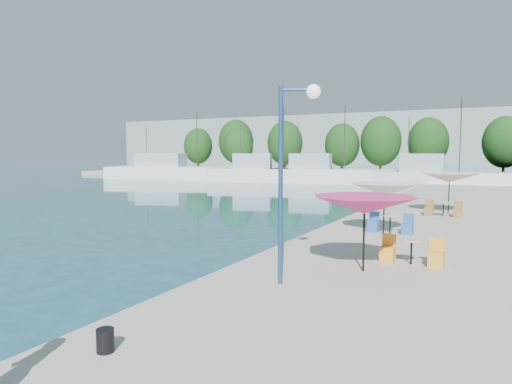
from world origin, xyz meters
The scene contains 22 objects.
quay_far centered at (-8.00, 67.00, 0.30)m, with size 90.00×16.00×0.60m, color #A19D92.
hill_west centered at (-30.00, 160.00, 8.00)m, with size 180.00×40.00×16.00m, color gray.
trawler_01 centered at (-29.12, 56.27, 1.07)m, with size 22.88×13.02×10.20m.
trawler_02 centered at (-14.47, 56.57, 1.07)m, with size 17.04×10.00×10.20m.
trawler_03 centered at (-6.45, 57.48, 1.07)m, with size 17.59×8.03×10.20m.
trawler_04 centered at (7.28, 55.25, 1.07)m, with size 15.31×4.77×10.20m.
tree_01 centered at (-36.07, 71.05, 5.08)m, with size 5.25×5.25×7.77m.
tree_02 centered at (-28.46, 71.85, 5.87)m, with size 6.17×6.17×9.14m.
tree_03 centered at (-25.82, 68.17, 4.87)m, with size 5.00×5.00×7.41m.
tree_04 centered at (-17.22, 68.17, 5.41)m, with size 5.63×5.63×8.33m.
tree_05 centered at (-7.97, 68.46, 5.04)m, with size 5.19×5.19×7.69m.
tree_06 centered at (-2.29, 68.73, 5.54)m, with size 5.78×5.78×8.56m.
tree_07 centered at (3.91, 70.89, 5.41)m, with size 5.63×5.63×8.33m.
tree_08 centered at (13.46, 70.41, 5.28)m, with size 5.48×5.48×8.11m.
umbrella_pink centered at (9.67, 14.37, 2.49)m, with size 2.96×2.96×2.14m.
umbrella_white centered at (8.83, 20.72, 2.43)m, with size 2.91×2.91×2.08m.
umbrella_cream centered at (10.57, 28.84, 2.55)m, with size 3.04×3.04×2.20m.
cafe_table_01 centered at (10.73, 15.83, 0.89)m, with size 1.82×0.70×0.76m.
cafe_table_02 centered at (9.05, 20.95, 0.89)m, with size 1.82×0.70×0.76m.
cafe_table_03 centered at (10.46, 27.26, 0.89)m, with size 1.82×0.70×0.76m.
street_lamp centered at (8.40, 12.29, 4.09)m, with size 0.97×0.56×5.03m.
bollard centered at (7.22, 7.12, 0.80)m, with size 0.30×0.30×0.40m, color black.
Camera 1 is at (12.95, 1.76, 3.96)m, focal length 32.00 mm.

